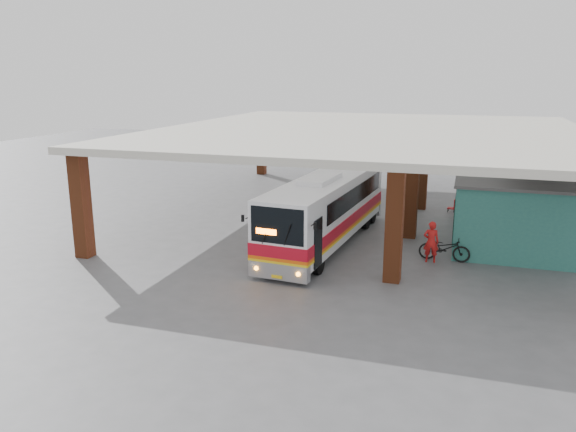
# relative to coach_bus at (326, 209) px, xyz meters

# --- Properties ---
(ground) EXTENTS (90.00, 90.00, 0.00)m
(ground) POSITION_rel_coach_bus_xyz_m (0.42, -0.73, -1.59)
(ground) COLOR #515154
(ground) RESTS_ON ground
(brick_columns) EXTENTS (20.10, 21.60, 4.35)m
(brick_columns) POSITION_rel_coach_bus_xyz_m (1.85, 4.27, 0.59)
(brick_columns) COLOR brown
(brick_columns) RESTS_ON ground
(canopy_roof) EXTENTS (21.00, 23.00, 0.30)m
(canopy_roof) POSITION_rel_coach_bus_xyz_m (0.92, 5.77, 2.91)
(canopy_roof) COLOR beige
(canopy_roof) RESTS_ON brick_columns
(shop_building) EXTENTS (5.20, 8.20, 3.11)m
(shop_building) POSITION_rel_coach_bus_xyz_m (7.91, 3.27, -0.03)
(shop_building) COLOR #2B6B65
(shop_building) RESTS_ON ground
(coach_bus) EXTENTS (3.20, 11.12, 3.20)m
(coach_bus) POSITION_rel_coach_bus_xyz_m (0.00, 0.00, 0.00)
(coach_bus) COLOR white
(coach_bus) RESTS_ON ground
(motorcycle) EXTENTS (2.05, 0.77, 1.06)m
(motorcycle) POSITION_rel_coach_bus_xyz_m (5.12, -0.77, -1.06)
(motorcycle) COLOR black
(motorcycle) RESTS_ON ground
(pedestrian) EXTENTS (0.66, 0.48, 1.69)m
(pedestrian) POSITION_rel_coach_bus_xyz_m (4.60, -1.11, -0.74)
(pedestrian) COLOR red
(pedestrian) RESTS_ON ground
(red_chair) EXTENTS (0.43, 0.43, 0.74)m
(red_chair) POSITION_rel_coach_bus_xyz_m (5.19, 7.95, -1.25)
(red_chair) COLOR red
(red_chair) RESTS_ON ground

